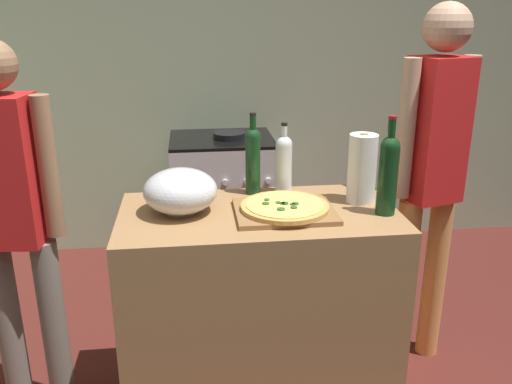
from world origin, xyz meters
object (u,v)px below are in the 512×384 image
at_px(wine_bottle_amber, 284,162).
at_px(mixing_bowl, 180,191).
at_px(pizza, 285,206).
at_px(person_in_red, 432,167).
at_px(paper_towel_roll, 362,169).
at_px(wine_bottle_green, 388,171).
at_px(wine_bottle_dark, 253,158).
at_px(person_in_stripes, 14,212).
at_px(stove, 223,202).

bearing_deg(wine_bottle_amber, mixing_bowl, -156.86).
xyz_separation_m(pizza, wine_bottle_amber, (0.04, 0.26, 0.11)).
distance_m(wine_bottle_amber, person_in_red, 0.70).
bearing_deg(paper_towel_roll, person_in_red, 22.63).
bearing_deg(wine_bottle_amber, pizza, -98.62).
bearing_deg(wine_bottle_green, wine_bottle_dark, 147.93).
xyz_separation_m(mixing_bowl, person_in_stripes, (-0.68, 0.07, -0.09)).
bearing_deg(mixing_bowl, wine_bottle_green, -8.01).
distance_m(stove, person_in_stripes, 1.69).
distance_m(paper_towel_roll, stove, 1.59).
bearing_deg(stove, wine_bottle_dark, -86.85).
xyz_separation_m(stove, person_in_red, (0.90, -1.21, 0.57)).
bearing_deg(wine_bottle_amber, person_in_stripes, -173.79).
bearing_deg(wine_bottle_dark, pizza, -69.93).
distance_m(mixing_bowl, person_in_stripes, 0.69).
bearing_deg(wine_bottle_green, person_in_red, 43.21).
relative_size(wine_bottle_dark, stove, 0.39).
relative_size(wine_bottle_dark, person_in_stripes, 0.22).
relative_size(mixing_bowl, person_in_stripes, 0.18).
height_order(mixing_bowl, stove, mixing_bowl).
bearing_deg(pizza, mixing_bowl, 170.76).
xyz_separation_m(mixing_bowl, wine_bottle_green, (0.82, -0.12, 0.09)).
height_order(pizza, person_in_red, person_in_red).
bearing_deg(stove, paper_towel_roll, -69.54).
distance_m(pizza, mixing_bowl, 0.43).
xyz_separation_m(mixing_bowl, stove, (0.25, 1.40, -0.57)).
relative_size(paper_towel_roll, person_in_stripes, 0.18).
relative_size(pizza, person_in_stripes, 0.22).
bearing_deg(person_in_red, wine_bottle_amber, 179.96).
distance_m(wine_bottle_dark, person_in_red, 0.83).
xyz_separation_m(wine_bottle_amber, person_in_red, (0.69, -0.00, -0.05)).
bearing_deg(person_in_red, pizza, -160.37).
xyz_separation_m(mixing_bowl, wine_bottle_dark, (0.32, 0.20, 0.07)).
distance_m(wine_bottle_dark, person_in_stripes, 1.01).
relative_size(paper_towel_roll, wine_bottle_dark, 0.82).
relative_size(stove, person_in_red, 0.54).
xyz_separation_m(wine_bottle_amber, stove, (-0.20, 1.21, -0.62)).
bearing_deg(mixing_bowl, person_in_red, 9.59).
bearing_deg(person_in_stripes, pizza, -7.26).
bearing_deg(person_in_stripes, mixing_bowl, -6.04).
height_order(mixing_bowl, paper_towel_roll, paper_towel_roll).
xyz_separation_m(wine_bottle_dark, person_in_red, (0.83, -0.00, -0.07)).
xyz_separation_m(pizza, person_in_red, (0.73, 0.26, 0.06)).
bearing_deg(wine_bottle_green, wine_bottle_amber, 139.63).
xyz_separation_m(mixing_bowl, person_in_red, (1.15, 0.19, 0.00)).
bearing_deg(mixing_bowl, paper_towel_roll, 2.46).
relative_size(pizza, wine_bottle_amber, 1.12).
distance_m(paper_towel_roll, wine_bottle_green, 0.16).
distance_m(mixing_bowl, person_in_red, 1.17).
height_order(wine_bottle_dark, wine_bottle_green, wine_bottle_green).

